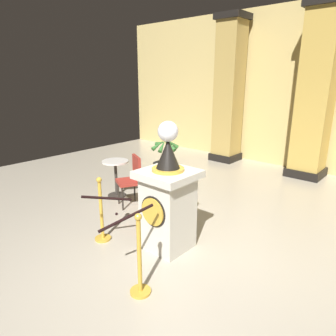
# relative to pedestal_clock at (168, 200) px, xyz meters

# --- Properties ---
(ground_plane) EXTENTS (12.97, 12.97, 0.00)m
(ground_plane) POSITION_rel_pedestal_clock_xyz_m (0.36, -0.22, -0.72)
(ground_plane) COLOR #B2A893
(back_wall) EXTENTS (12.97, 0.16, 4.11)m
(back_wall) POSITION_rel_pedestal_clock_xyz_m (0.36, 5.29, 1.34)
(back_wall) COLOR tan
(back_wall) RESTS_ON ground_plane
(pedestal_clock) EXTENTS (0.73, 0.73, 1.82)m
(pedestal_clock) POSITION_rel_pedestal_clock_xyz_m (0.00, 0.00, 0.00)
(pedestal_clock) COLOR beige
(pedestal_clock) RESTS_ON ground_plane
(stanchion_near) EXTENTS (0.24, 0.24, 0.99)m
(stanchion_near) POSITION_rel_pedestal_clock_xyz_m (-0.87, -0.50, -0.38)
(stanchion_near) COLOR gold
(stanchion_near) RESTS_ON ground_plane
(stanchion_far) EXTENTS (0.24, 0.24, 0.98)m
(stanchion_far) POSITION_rel_pedestal_clock_xyz_m (0.42, -0.94, -0.38)
(stanchion_far) COLOR gold
(stanchion_far) RESTS_ON ground_plane
(velvet_rope) EXTENTS (0.90, 0.88, 0.22)m
(velvet_rope) POSITION_rel_pedestal_clock_xyz_m (-0.22, -0.72, 0.07)
(velvet_rope) COLOR black
(column_left) EXTENTS (0.75, 0.75, 3.94)m
(column_left) POSITION_rel_pedestal_clock_xyz_m (-1.93, 4.73, 1.24)
(column_left) COLOR black
(column_left) RESTS_ON ground_plane
(column_centre_rear) EXTENTS (0.84, 0.84, 3.94)m
(column_centre_rear) POSITION_rel_pedestal_clock_xyz_m (0.36, 4.73, 1.24)
(column_centre_rear) COLOR black
(column_centre_rear) RESTS_ON ground_plane
(potted_palm_left) EXTENTS (0.73, 0.68, 1.01)m
(potted_palm_left) POSITION_rel_pedestal_clock_xyz_m (-2.08, 2.24, -0.43)
(potted_palm_left) COLOR black
(potted_palm_left) RESTS_ON ground_plane
(cafe_table) EXTENTS (0.53, 0.53, 0.76)m
(cafe_table) POSITION_rel_pedestal_clock_xyz_m (-2.07, 0.75, -0.24)
(cafe_table) COLOR #332D28
(cafe_table) RESTS_ON ground_plane
(cafe_chair_red) EXTENTS (0.54, 0.54, 0.96)m
(cafe_chair_red) POSITION_rel_pedestal_clock_xyz_m (-1.49, 0.67, -0.15)
(cafe_chair_red) COLOR black
(cafe_chair_red) RESTS_ON ground_plane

